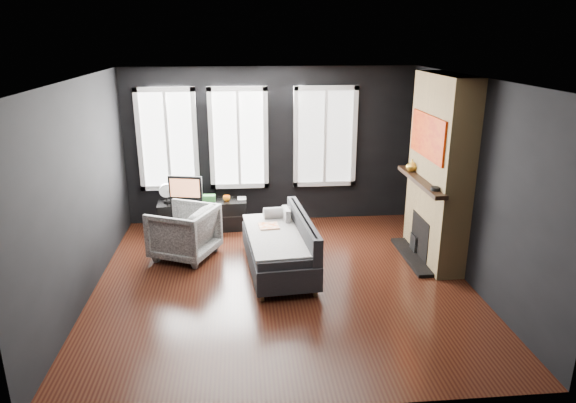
{
  "coord_description": "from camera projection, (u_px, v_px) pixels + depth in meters",
  "views": [
    {
      "loc": [
        -0.51,
        -6.27,
        3.21
      ],
      "look_at": [
        0.1,
        0.3,
        1.05
      ],
      "focal_mm": 32.0,
      "sensor_mm": 36.0,
      "label": 1
    }
  ],
  "objects": [
    {
      "name": "floor",
      "position": [
        283.0,
        282.0,
        6.97
      ],
      "size": [
        5.0,
        5.0,
        0.0
      ],
      "primitive_type": "plane",
      "color": "black",
      "rests_on": "ground"
    },
    {
      "name": "ceiling",
      "position": [
        282.0,
        79.0,
        6.13
      ],
      "size": [
        5.0,
        5.0,
        0.0
      ],
      "primitive_type": "plane",
      "color": "white",
      "rests_on": "ground"
    },
    {
      "name": "wall_back",
      "position": [
        271.0,
        146.0,
        8.92
      ],
      "size": [
        5.0,
        0.02,
        2.7
      ],
      "primitive_type": "cube",
      "color": "black",
      "rests_on": "ground"
    },
    {
      "name": "wall_left",
      "position": [
        81.0,
        192.0,
        6.33
      ],
      "size": [
        0.02,
        5.0,
        2.7
      ],
      "primitive_type": "cube",
      "color": "black",
      "rests_on": "ground"
    },
    {
      "name": "wall_right",
      "position": [
        471.0,
        182.0,
        6.77
      ],
      "size": [
        0.02,
        5.0,
        2.7
      ],
      "primitive_type": "cube",
      "color": "black",
      "rests_on": "ground"
    },
    {
      "name": "windows",
      "position": [
        243.0,
        86.0,
        8.52
      ],
      "size": [
        4.0,
        0.16,
        1.76
      ],
      "primitive_type": null,
      "color": "white",
      "rests_on": "wall_back"
    },
    {
      "name": "fireplace",
      "position": [
        439.0,
        171.0,
        7.32
      ],
      "size": [
        0.7,
        1.62,
        2.7
      ],
      "primitive_type": null,
      "color": "#93724C",
      "rests_on": "floor"
    },
    {
      "name": "sofa",
      "position": [
        278.0,
        244.0,
        7.21
      ],
      "size": [
        1.09,
        1.94,
        0.8
      ],
      "primitive_type": null,
      "rotation": [
        0.0,
        0.0,
        0.08
      ],
      "color": "black",
      "rests_on": "floor"
    },
    {
      "name": "stripe_pillow",
      "position": [
        286.0,
        218.0,
        7.68
      ],
      "size": [
        0.11,
        0.33,
        0.32
      ],
      "primitive_type": "cube",
      "rotation": [
        0.0,
        0.0,
        0.1
      ],
      "color": "gray",
      "rests_on": "sofa"
    },
    {
      "name": "armchair",
      "position": [
        184.0,
        230.0,
        7.64
      ],
      "size": [
        1.07,
        1.09,
        0.87
      ],
      "primitive_type": "imported",
      "rotation": [
        0.0,
        0.0,
        -2.0
      ],
      "color": "silver",
      "rests_on": "floor"
    },
    {
      "name": "media_console",
      "position": [
        203.0,
        215.0,
        8.78
      ],
      "size": [
        1.5,
        0.55,
        0.51
      ],
      "primitive_type": null,
      "rotation": [
        0.0,
        0.0,
        0.06
      ],
      "color": "black",
      "rests_on": "floor"
    },
    {
      "name": "monitor",
      "position": [
        185.0,
        188.0,
        8.55
      ],
      "size": [
        0.6,
        0.25,
        0.52
      ],
      "primitive_type": null,
      "rotation": [
        0.0,
        0.0,
        -0.21
      ],
      "color": "black",
      "rests_on": "media_console"
    },
    {
      "name": "desk_fan",
      "position": [
        166.0,
        193.0,
        8.59
      ],
      "size": [
        0.27,
        0.27,
        0.33
      ],
      "primitive_type": null,
      "rotation": [
        0.0,
        0.0,
        0.19
      ],
      "color": "#A7A7A7",
      "rests_on": "media_console"
    },
    {
      "name": "mug",
      "position": [
        227.0,
        198.0,
        8.69
      ],
      "size": [
        0.13,
        0.1,
        0.12
      ],
      "primitive_type": "imported",
      "rotation": [
        0.0,
        0.0,
        0.08
      ],
      "color": "orange",
      "rests_on": "media_console"
    },
    {
      "name": "book",
      "position": [
        237.0,
        193.0,
        8.78
      ],
      "size": [
        0.15,
        0.02,
        0.2
      ],
      "primitive_type": "imported",
      "rotation": [
        0.0,
        0.0,
        0.0
      ],
      "color": "#B3AB8C",
      "rests_on": "media_console"
    },
    {
      "name": "storage_box",
      "position": [
        209.0,
        198.0,
        8.64
      ],
      "size": [
        0.22,
        0.14,
        0.12
      ],
      "primitive_type": "cube",
      "rotation": [
        0.0,
        0.0,
        -0.03
      ],
      "color": "#2B6C2C",
      "rests_on": "media_console"
    },
    {
      "name": "mantel_vase",
      "position": [
        412.0,
        165.0,
        7.74
      ],
      "size": [
        0.18,
        0.19,
        0.18
      ],
      "primitive_type": "imported",
      "rotation": [
        0.0,
        0.0,
        0.04
      ],
      "color": "gold",
      "rests_on": "fireplace"
    },
    {
      "name": "mantel_clock",
      "position": [
        436.0,
        189.0,
        6.81
      ],
      "size": [
        0.14,
        0.14,
        0.04
      ],
      "primitive_type": "cylinder",
      "rotation": [
        0.0,
        0.0,
        -0.11
      ],
      "color": "black",
      "rests_on": "fireplace"
    }
  ]
}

